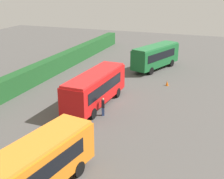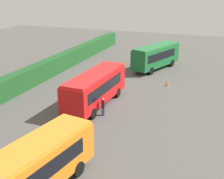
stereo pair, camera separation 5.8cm
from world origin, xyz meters
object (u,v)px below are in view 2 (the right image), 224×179
at_px(bus_red, 95,87).
at_px(person_left, 103,106).
at_px(bus_orange, 32,167).
at_px(person_center, 73,92).
at_px(bus_green, 156,56).
at_px(traffic_cone, 167,83).

distance_m(bus_red, person_left, 2.75).
height_order(bus_orange, person_center, bus_orange).
relative_size(bus_orange, bus_red, 0.95).
bearing_deg(person_center, bus_green, 51.60).
distance_m(bus_red, traffic_cone, 10.20).
xyz_separation_m(person_left, person_center, (2.56, 4.44, -0.03)).
relative_size(person_center, traffic_cone, 2.77).
relative_size(person_left, traffic_cone, 2.86).
bearing_deg(person_left, bus_red, 103.35).
bearing_deg(bus_red, bus_green, -7.16).
distance_m(person_left, traffic_cone, 11.15).
bearing_deg(bus_red, traffic_cone, -30.66).
height_order(person_left, traffic_cone, person_left).
bearing_deg(bus_red, person_center, 81.39).
bearing_deg(bus_orange, bus_green, 8.33).
xyz_separation_m(bus_green, person_center, (-14.45, 5.39, -1.04)).
bearing_deg(traffic_cone, bus_green, 24.18).
relative_size(bus_red, person_left, 5.62).
relative_size(bus_orange, person_center, 5.53).
height_order(bus_orange, bus_green, bus_green).
relative_size(bus_green, person_center, 5.36).
height_order(bus_red, bus_green, bus_red).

